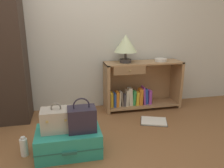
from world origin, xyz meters
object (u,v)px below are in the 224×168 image
table_lamp (126,44)px  train_case (57,120)px  open_book_on_floor (154,121)px  suitcase_large (69,141)px  bottle (24,147)px  bookshelf (139,86)px  bowl (161,60)px  handbag (82,119)px

table_lamp → train_case: bearing=-134.8°
open_book_on_floor → train_case: bearing=-159.9°
suitcase_large → bottle: 0.45m
bookshelf → table_lamp: size_ratio=2.92×
bottle → table_lamp: bearing=36.4°
bookshelf → table_lamp: bearing=-177.0°
table_lamp → bottle: table_lamp is taller
train_case → open_book_on_floor: bearing=20.1°
bookshelf → bottle: size_ratio=5.61×
table_lamp → bowl: 0.60m
train_case → open_book_on_floor: 1.38m
train_case → open_book_on_floor: (1.25, 0.46, -0.36)m
bottle → bowl: bearing=27.3°
suitcase_large → open_book_on_floor: suitcase_large is taller
train_case → handbag: size_ratio=0.89×
suitcase_large → train_case: (-0.11, 0.02, 0.24)m
table_lamp → open_book_on_floor: table_lamp is taller
bookshelf → suitcase_large: size_ratio=1.78×
suitcase_large → bookshelf: bearing=42.7°
train_case → bowl: bearing=32.7°
suitcase_large → bottle: (-0.45, 0.03, -0.03)m
handbag → open_book_on_floor: (1.01, 0.52, -0.37)m
suitcase_large → train_case: train_case is taller
bowl → table_lamp: bearing=178.9°
bowl → handbag: (-1.30, -1.05, -0.37)m
table_lamp → handbag: bearing=-125.1°
table_lamp → open_book_on_floor: bearing=-64.3°
bookshelf → open_book_on_floor: bearing=-87.2°
handbag → bottle: (-0.59, 0.07, -0.29)m
table_lamp → open_book_on_floor: (0.26, -0.54, -0.99)m
bowl → suitcase_large: bowl is taller
bookshelf → train_case: 1.59m
handbag → open_book_on_floor: bearing=27.2°
bowl → suitcase_large: bearing=-145.0°
bowl → open_book_on_floor: (-0.29, -0.53, -0.74)m
bowl → bottle: size_ratio=0.88×
bowl → bottle: bearing=-152.7°
train_case → handbag: 0.25m
train_case → bottle: train_case is taller
suitcase_large → train_case: bearing=169.6°
bookshelf → handbag: 1.45m
bookshelf → open_book_on_floor: size_ratio=2.76×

